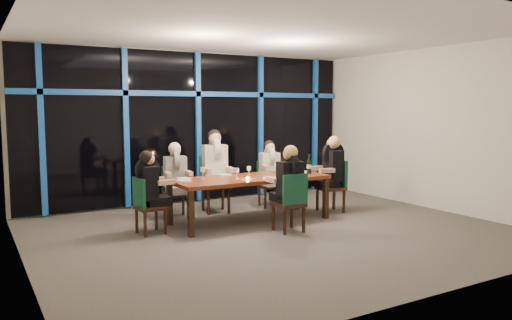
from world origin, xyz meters
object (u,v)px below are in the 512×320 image
Objects in this scene: diner_far_right at (270,164)px; diner_end_left at (150,179)px; chair_end_right at (335,183)px; chair_near_mid at (291,200)px; chair_end_left at (146,203)px; water_pitcher at (295,170)px; chair_far_right at (269,181)px; wine_bottle at (309,166)px; diner_end_right at (331,163)px; diner_far_mid at (215,159)px; diner_near_mid at (289,175)px; diner_far_left at (176,169)px; chair_far_left at (175,189)px; chair_far_mid at (214,180)px; dining_table at (250,181)px.

diner_far_right is 1.01× the size of diner_end_left.
chair_end_right is 1.79m from chair_near_mid.
chair_end_left is 2.18m from chair_near_mid.
water_pitcher is (0.58, 0.74, 0.34)m from chair_near_mid.
wine_bottle reaches higher than chair_far_right.
diner_end_right reaches higher than chair_end_right.
diner_end_right is (1.48, 0.89, 0.40)m from chair_near_mid.
diner_far_mid is at bearing -78.04° from chair_near_mid.
diner_far_right reaches higher than chair_end_right.
diner_far_right is (-0.01, -0.07, 0.35)m from chair_far_right.
diner_end_left is at bearing -24.73° from diner_near_mid.
diner_far_left is at bearing -101.35° from diner_end_right.
diner_end_left reaches higher than wine_bottle.
diner_far_mid is at bearing -110.30° from chair_end_right.
chair_far_left is 0.98× the size of chair_near_mid.
diner_far_right is 1.11m from water_pitcher.
diner_end_right is at bearing -22.58° from chair_far_mid.
diner_end_left is 2.41× the size of wine_bottle.
diner_end_left is 2.46m from water_pitcher.
chair_far_mid is 1.11× the size of diner_end_right.
chair_far_right is at bearing 102.90° from water_pitcher.
chair_near_mid is at bearing -101.71° from chair_far_right.
diner_far_mid reaches higher than water_pitcher.
diner_far_mid reaches higher than diner_end_left.
dining_table is 3.01× the size of diner_far_left.
dining_table is 1.31m from diner_far_right.
diner_far_right is (1.09, -0.18, 0.26)m from chair_far_mid.
chair_far_left is 1.02× the size of chair_far_right.
diner_far_right is at bearing 102.95° from water_pitcher.
chair_far_right is at bearing -110.22° from chair_near_mid.
diner_near_mid is at bearing -53.97° from chair_end_right.
diner_far_mid is 2.09m from diner_end_right.
chair_near_mid is at bearing -51.83° from chair_end_right.
chair_far_right is 1.30m from diner_end_right.
chair_far_right is 4.60× the size of water_pitcher.
chair_end_left is (-0.81, -0.91, -0.02)m from chair_far_left.
wine_bottle is 1.84× the size of water_pitcher.
diner_end_left is 0.95× the size of diner_near_mid.
diner_near_mid is (1.87, -0.94, 0.04)m from diner_end_left.
diner_far_mid reaches higher than diner_near_mid.
water_pitcher is (2.52, -0.27, 0.37)m from chair_end_left.
chair_far_left is 2.87m from chair_end_right.
chair_far_mid is 1.13× the size of chair_near_mid.
diner_end_left reaches higher than dining_table.
chair_far_right is 1.01× the size of chair_end_left.
chair_far_left is 2.55× the size of wine_bottle.
chair_near_mid is 1.26m from wine_bottle.
chair_end_right is at bearing 30.54° from water_pitcher.
chair_near_mid is (0.18, -0.95, -0.18)m from dining_table.
chair_end_left is at bearing -83.42° from chair_end_right.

